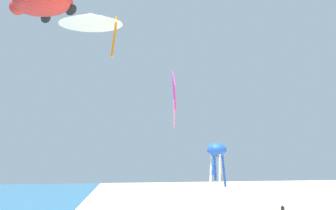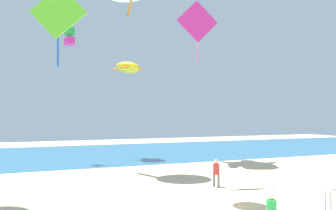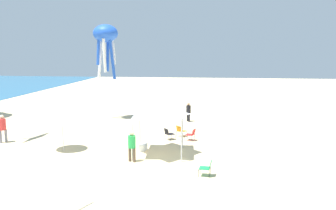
{
  "view_description": "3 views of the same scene",
  "coord_description": "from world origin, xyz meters",
  "px_view_note": "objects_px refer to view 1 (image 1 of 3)",
  "views": [
    {
      "loc": [
        -19.08,
        16.24,
        6.8
      ],
      "look_at": [
        -0.38,
        13.44,
        10.31
      ],
      "focal_mm": 30.17,
      "sensor_mm": 36.0,
      "label": 1
    },
    {
      "loc": [
        -9.7,
        -10.47,
        4.99
      ],
      "look_at": [
        -0.38,
        11.74,
        5.69
      ],
      "focal_mm": 37.51,
      "sensor_mm": 36.0,
      "label": 2
    },
    {
      "loc": [
        -18.84,
        -3.01,
        6.21
      ],
      "look_at": [
        2.94,
        -0.38,
        2.76
      ],
      "focal_mm": 37.82,
      "sensor_mm": 36.0,
      "label": 3
    }
  ],
  "objects_px": {
    "kite_diamond_magenta": "(174,93)",
    "kite_delta_white": "(91,19)",
    "kite_turtle_red": "(42,3)",
    "kite_octopus_blue": "(217,152)"
  },
  "relations": [
    {
      "from": "kite_diamond_magenta",
      "to": "kite_delta_white",
      "type": "bearing_deg",
      "value": -60.58
    },
    {
      "from": "kite_diamond_magenta",
      "to": "kite_turtle_red",
      "type": "bearing_deg",
      "value": -111.43
    },
    {
      "from": "kite_delta_white",
      "to": "kite_diamond_magenta",
      "type": "xyz_separation_m",
      "value": [
        3.12,
        -6.22,
        -4.23
      ]
    },
    {
      "from": "kite_turtle_red",
      "to": "kite_diamond_magenta",
      "type": "xyz_separation_m",
      "value": [
        -5.47,
        -12.17,
        -9.83
      ]
    },
    {
      "from": "kite_octopus_blue",
      "to": "kite_delta_white",
      "type": "bearing_deg",
      "value": 9.92
    },
    {
      "from": "kite_delta_white",
      "to": "kite_diamond_magenta",
      "type": "height_order",
      "value": "kite_delta_white"
    },
    {
      "from": "kite_delta_white",
      "to": "kite_octopus_blue",
      "type": "bearing_deg",
      "value": -115.32
    },
    {
      "from": "kite_octopus_blue",
      "to": "kite_turtle_red",
      "type": "bearing_deg",
      "value": -23.0
    },
    {
      "from": "kite_delta_white",
      "to": "kite_octopus_blue",
      "type": "height_order",
      "value": "kite_delta_white"
    },
    {
      "from": "kite_delta_white",
      "to": "kite_turtle_red",
      "type": "bearing_deg",
      "value": -35.11
    }
  ]
}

